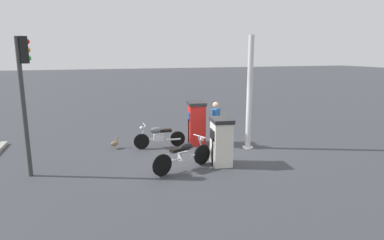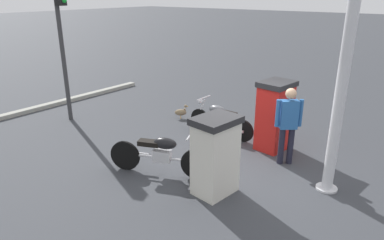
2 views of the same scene
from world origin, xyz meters
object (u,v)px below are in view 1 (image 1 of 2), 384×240
attendant_person (215,121)px  canopy_support_pole (249,95)px  fuel_pump_far (221,141)px  motorcycle_far_pump (184,154)px  roadside_traffic_light (24,83)px  fuel_pump_near (196,123)px  motorcycle_near_pump (159,136)px  wandering_duck (115,143)px

attendant_person → canopy_support_pole: size_ratio=0.42×
fuel_pump_far → motorcycle_far_pump: (1.24, 0.09, -0.28)m
motorcycle_far_pump → canopy_support_pole: bearing=-153.1°
roadside_traffic_light → canopy_support_pole: canopy_support_pole is taller
fuel_pump_far → canopy_support_pole: canopy_support_pole is taller
motorcycle_far_pump → canopy_support_pole: (-2.89, -1.47, 1.49)m
fuel_pump_near → motorcycle_near_pump: (1.48, 0.04, -0.38)m
motorcycle_far_pump → roadside_traffic_light: (4.28, -0.87, 2.19)m
motorcycle_near_pump → roadside_traffic_light: 4.89m
canopy_support_pole → fuel_pump_near: bearing=-33.3°
motorcycle_near_pump → wandering_duck: size_ratio=4.56×
fuel_pump_near → motorcycle_far_pump: 2.86m
motorcycle_far_pump → roadside_traffic_light: 4.88m
motorcycle_far_pump → wandering_duck: 3.41m
wandering_duck → canopy_support_pole: 5.22m
fuel_pump_far → canopy_support_pole: size_ratio=0.37×
attendant_person → motorcycle_near_pump: bearing=-14.0°
canopy_support_pole → attendant_person: bearing=-26.1°
attendant_person → roadside_traffic_light: bearing=10.5°
attendant_person → canopy_support_pole: canopy_support_pole is taller
canopy_support_pole → wandering_duck: bearing=-16.6°
fuel_pump_near → attendant_person: attendant_person is taller
fuel_pump_far → motorcycle_far_pump: bearing=4.0°
fuel_pump_far → wandering_duck: fuel_pump_far is taller
wandering_duck → fuel_pump_far: bearing=137.7°
wandering_duck → canopy_support_pole: size_ratio=0.10×
fuel_pump_near → fuel_pump_far: size_ratio=1.11×
motorcycle_far_pump → fuel_pump_near: bearing=-116.0°
fuel_pump_near → roadside_traffic_light: size_ratio=0.42×
fuel_pump_far → motorcycle_near_pump: 2.85m
roadside_traffic_light → canopy_support_pole: 7.23m
fuel_pump_near → roadside_traffic_light: roadside_traffic_light is taller
wandering_duck → roadside_traffic_light: (2.46, 2.00, 2.46)m
fuel_pump_near → fuel_pump_far: bearing=90.0°
fuel_pump_far → motorcycle_near_pump: fuel_pump_far is taller
motorcycle_far_pump → wandering_duck: bearing=-57.7°
fuel_pump_near → wandering_duck: bearing=-5.9°
roadside_traffic_light → attendant_person: bearing=-169.5°
fuel_pump_far → roadside_traffic_light: roadside_traffic_light is taller
fuel_pump_far → motorcycle_near_pump: (1.48, -2.42, -0.30)m
roadside_traffic_light → canopy_support_pole: size_ratio=0.96×
fuel_pump_far → attendant_person: 2.00m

